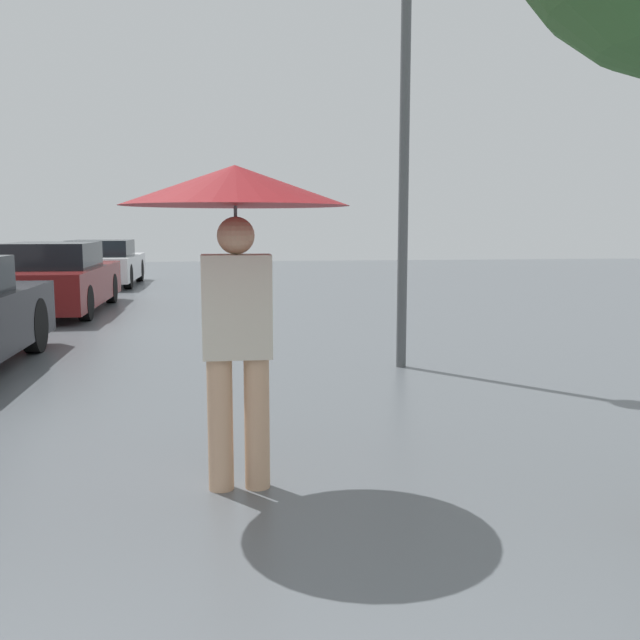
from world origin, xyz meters
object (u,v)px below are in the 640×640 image
(pedestrian, at_px, (236,218))
(parked_car_third, at_px, (56,279))
(parked_car_farthest, at_px, (103,264))
(street_lamp, at_px, (405,84))

(pedestrian, xyz_separation_m, parked_car_third, (-3.06, 9.21, -1.01))
(parked_car_third, bearing_deg, pedestrian, -71.64)
(parked_car_third, xyz_separation_m, parked_car_farthest, (-0.10, 5.79, -0.03))
(parked_car_farthest, bearing_deg, parked_car_third, -89.03)
(street_lamp, bearing_deg, pedestrian, -118.36)
(pedestrian, bearing_deg, street_lamp, 61.64)
(parked_car_third, xyz_separation_m, street_lamp, (4.92, -5.76, 2.44))
(parked_car_farthest, xyz_separation_m, street_lamp, (5.02, -11.55, 2.47))
(pedestrian, relative_size, parked_car_third, 0.43)
(pedestrian, bearing_deg, parked_car_farthest, 101.88)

